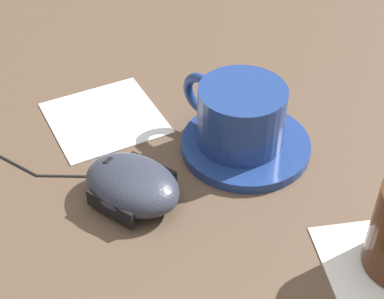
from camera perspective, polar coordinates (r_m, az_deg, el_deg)
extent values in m
plane|color=brown|center=(0.55, 4.56, -5.00)|extent=(3.00, 3.00, 0.00)
cylinder|color=navy|center=(0.60, 5.21, 0.44)|extent=(0.13, 0.13, 0.01)
cylinder|color=navy|center=(0.58, 4.80, 3.30)|extent=(0.09, 0.09, 0.06)
torus|color=navy|center=(0.60, 1.19, 5.44)|extent=(0.05, 0.03, 0.05)
ellipsoid|color=#2D3342|center=(0.54, -5.81, -3.38)|extent=(0.12, 0.11, 0.04)
cylinder|color=black|center=(0.55, -8.00, -1.50)|extent=(0.01, 0.01, 0.01)
cube|color=black|center=(0.53, -7.95, -5.69)|extent=(0.04, 0.04, 0.02)
cube|color=black|center=(0.56, -3.75, -1.89)|extent=(0.04, 0.04, 0.02)
cylinder|color=black|center=(0.58, -12.28, -2.46)|extent=(0.02, 0.05, 0.00)
cylinder|color=black|center=(0.61, -16.65, -1.38)|extent=(0.04, 0.04, 0.00)
sphere|color=black|center=(0.58, -9.65, -2.52)|extent=(0.00, 0.00, 0.00)
sphere|color=black|center=(0.59, -14.86, -2.39)|extent=(0.00, 0.00, 0.00)
cube|color=white|center=(0.65, -8.48, 3.09)|extent=(0.13, 0.13, 0.00)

